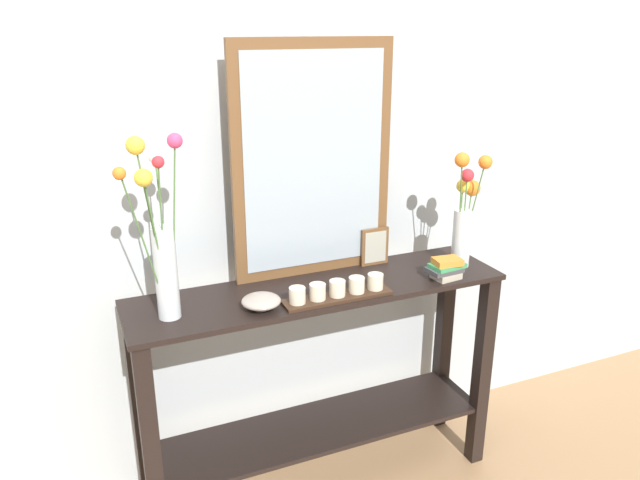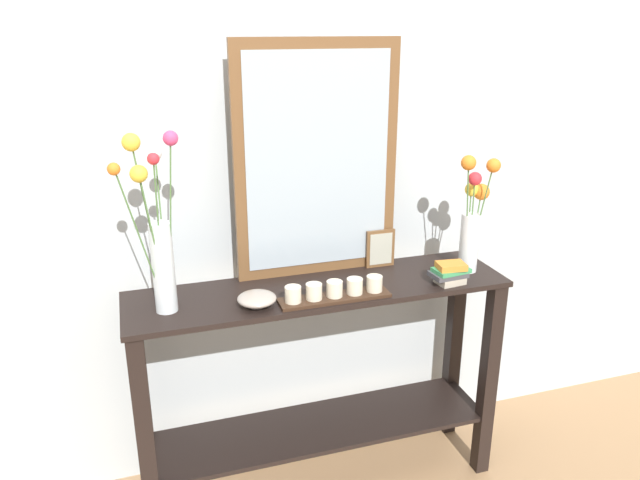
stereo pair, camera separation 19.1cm
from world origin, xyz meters
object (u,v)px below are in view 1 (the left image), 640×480
(vase_right, at_px, (465,213))
(book_stack, at_px, (446,268))
(console_table, at_px, (320,367))
(mirror_leaning, at_px, (313,161))
(candle_tray, at_px, (337,291))
(picture_frame_small, at_px, (375,247))
(decorative_bowl, at_px, (261,301))
(tall_vase_left, at_px, (161,245))

(vase_right, distance_m, book_stack, 0.23)
(console_table, height_order, mirror_leaning, mirror_leaning)
(candle_tray, relative_size, book_stack, 2.72)
(mirror_leaning, bearing_deg, book_stack, -31.20)
(picture_frame_small, height_order, book_stack, picture_frame_small)
(mirror_leaning, bearing_deg, decorative_bowl, -140.95)
(mirror_leaning, bearing_deg, tall_vase_left, -162.66)
(vase_right, xyz_separation_m, picture_frame_small, (-0.31, 0.14, -0.14))
(mirror_leaning, bearing_deg, picture_frame_small, -6.17)
(console_table, xyz_separation_m, candle_tray, (0.02, -0.12, 0.36))
(mirror_leaning, xyz_separation_m, picture_frame_small, (0.25, -0.03, -0.35))
(decorative_bowl, bearing_deg, book_stack, -2.02)
(vase_right, relative_size, picture_frame_small, 3.10)
(decorative_bowl, bearing_deg, tall_vase_left, 170.55)
(candle_tray, relative_size, picture_frame_small, 2.63)
(console_table, distance_m, candle_tray, 0.38)
(picture_frame_small, xyz_separation_m, decorative_bowl, (-0.54, -0.21, -0.05))
(tall_vase_left, bearing_deg, book_stack, -4.23)
(console_table, distance_m, vase_right, 0.81)
(decorative_bowl, relative_size, book_stack, 0.92)
(mirror_leaning, bearing_deg, console_table, -104.02)
(mirror_leaning, bearing_deg, candle_tray, -94.56)
(console_table, distance_m, picture_frame_small, 0.51)
(vase_right, distance_m, decorative_bowl, 0.87)
(decorative_bowl, xyz_separation_m, book_stack, (0.71, -0.03, 0.01))
(vase_right, xyz_separation_m, book_stack, (-0.13, -0.09, -0.17))
(picture_frame_small, height_order, decorative_bowl, picture_frame_small)
(vase_right, bearing_deg, picture_frame_small, 154.81)
(console_table, xyz_separation_m, tall_vase_left, (-0.55, -0.04, 0.59))
(tall_vase_left, height_order, picture_frame_small, tall_vase_left)
(candle_tray, bearing_deg, decorative_bowl, 174.09)
(vase_right, height_order, decorative_bowl, vase_right)
(vase_right, bearing_deg, book_stack, -146.38)
(vase_right, height_order, book_stack, vase_right)
(vase_right, xyz_separation_m, decorative_bowl, (-0.84, -0.06, -0.19))
(mirror_leaning, relative_size, book_stack, 5.95)
(vase_right, bearing_deg, console_table, 177.39)
(mirror_leaning, distance_m, tall_vase_left, 0.64)
(console_table, distance_m, decorative_bowl, 0.45)
(tall_vase_left, relative_size, vase_right, 1.30)
(tall_vase_left, bearing_deg, console_table, 4.00)
(candle_tray, distance_m, decorative_bowl, 0.27)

